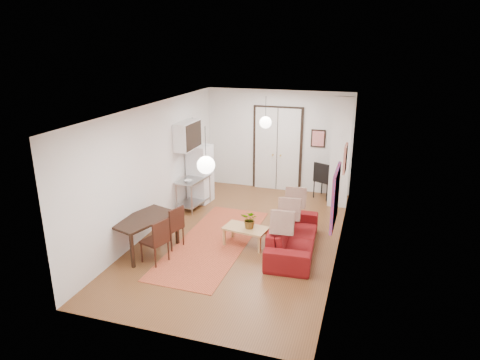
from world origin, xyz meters
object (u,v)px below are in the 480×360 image
(black_side_chair, at_px, (325,176))
(fridge, at_px, (200,174))
(coffee_table, at_px, (246,230))
(dining_chair_far, at_px, (156,235))
(dining_chair_near, at_px, (172,222))
(sofa, at_px, (293,236))
(dining_table, at_px, (143,222))
(kitchen_counter, at_px, (194,189))

(black_side_chair, bearing_deg, fridge, 48.25)
(coffee_table, xyz_separation_m, dining_chair_far, (-1.51, -1.14, 0.18))
(dining_chair_near, bearing_deg, coffee_table, 123.91)
(dining_chair_near, bearing_deg, fridge, -152.91)
(dining_chair_near, xyz_separation_m, dining_chair_far, (0.00, -0.70, 0.00))
(sofa, bearing_deg, dining_chair_near, 97.62)
(dining_table, bearing_deg, black_side_chair, 54.35)
(dining_table, relative_size, black_side_chair, 1.46)
(sofa, xyz_separation_m, kitchen_counter, (-2.95, 1.62, 0.17))
(sofa, relative_size, dining_chair_near, 2.46)
(dining_table, xyz_separation_m, dining_chair_far, (0.43, -0.26, -0.13))
(sofa, bearing_deg, dining_table, 104.06)
(sofa, height_order, dining_table, dining_table)
(fridge, xyz_separation_m, black_side_chair, (3.19, 1.40, -0.17))
(dining_chair_near, height_order, black_side_chair, black_side_chair)
(sofa, distance_m, coffee_table, 1.02)
(coffee_table, distance_m, black_side_chair, 3.79)
(dining_table, xyz_separation_m, black_side_chair, (3.19, 4.45, -0.05))
(sofa, height_order, coffee_table, sofa)
(fridge, bearing_deg, dining_chair_far, -74.64)
(dining_table, height_order, dining_chair_near, dining_chair_near)
(fridge, bearing_deg, dining_chair_near, -72.69)
(sofa, distance_m, black_side_chair, 3.51)
(dining_chair_near, bearing_deg, black_side_chair, 163.19)
(kitchen_counter, height_order, dining_table, kitchen_counter)
(sofa, relative_size, fridge, 1.44)
(kitchen_counter, height_order, dining_chair_far, dining_chair_far)
(sofa, xyz_separation_m, dining_chair_far, (-2.53, -1.21, 0.20))
(sofa, height_order, dining_chair_near, dining_chair_near)
(kitchen_counter, bearing_deg, dining_chair_far, -74.52)
(coffee_table, xyz_separation_m, dining_table, (-1.94, -0.88, 0.31))
(coffee_table, distance_m, kitchen_counter, 2.58)
(sofa, bearing_deg, black_side_chair, -7.75)
(fridge, xyz_separation_m, dining_chair_far, (0.43, -3.30, -0.25))
(dining_table, bearing_deg, kitchen_counter, 90.00)
(kitchen_counter, bearing_deg, dining_table, -83.08)
(dining_chair_near, relative_size, dining_chair_far, 1.00)
(sofa, relative_size, kitchen_counter, 2.06)
(fridge, distance_m, black_side_chair, 3.49)
(coffee_table, bearing_deg, dining_chair_far, -143.04)
(fridge, bearing_deg, kitchen_counter, -82.00)
(fridge, distance_m, dining_table, 3.05)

